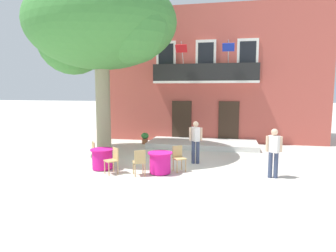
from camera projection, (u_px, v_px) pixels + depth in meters
name	position (u px, v px, depth m)	size (l,w,h in m)	color
ground_plane	(177.00, 163.00, 12.08)	(120.00, 120.00, 0.00)	beige
building_facade	(208.00, 76.00, 18.28)	(13.00, 5.09, 7.50)	#B24C42
entrance_step_platform	(203.00, 144.00, 15.61)	(5.56, 2.42, 0.25)	silver
plane_tree	(99.00, 27.00, 12.83)	(6.66, 5.85, 7.69)	gray
cafe_table_near_tree	(102.00, 159.00, 11.06)	(0.86, 0.86, 0.76)	#DB1984
cafe_chair_near_tree_0	(113.00, 159.00, 10.49)	(0.57, 0.57, 0.91)	tan
cafe_chair_near_tree_1	(96.00, 152.00, 11.69)	(0.56, 0.56, 0.91)	tan
cafe_table_middle	(160.00, 163.00, 10.49)	(0.86, 0.86, 0.76)	#DB1984
cafe_chair_middle_0	(179.00, 156.00, 10.83)	(0.56, 0.56, 0.91)	tan
cafe_chair_middle_1	(139.00, 161.00, 10.18)	(0.54, 0.54, 0.91)	tan
ground_planter_left	(145.00, 138.00, 16.22)	(0.41, 0.41, 0.61)	#995638
pedestrian_near_entrance	(196.00, 140.00, 11.86)	(0.53, 0.40, 1.70)	#384260
pedestrian_mid_plaza	(274.00, 150.00, 9.92)	(0.53, 0.38, 1.66)	#384260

